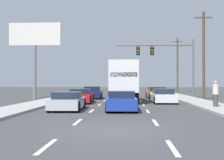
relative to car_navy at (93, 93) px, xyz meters
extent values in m
plane|color=#3D3D3F|center=(3.26, 4.30, -0.60)|extent=(140.00, 140.00, 0.00)
cube|color=#9E9E99|center=(9.76, -0.70, -0.53)|extent=(2.50, 80.00, 0.14)
cube|color=#9E9E99|center=(-3.24, -0.70, -0.53)|extent=(2.50, 80.00, 0.14)
cube|color=silver|center=(1.56, -23.67, -0.60)|extent=(0.14, 2.00, 0.01)
cube|color=silver|center=(1.56, -18.67, -0.60)|extent=(0.14, 2.00, 0.01)
cube|color=silver|center=(1.56, -13.67, -0.60)|extent=(0.14, 2.00, 0.01)
cube|color=silver|center=(1.56, -8.67, -0.60)|extent=(0.14, 2.00, 0.01)
cube|color=silver|center=(1.56, -3.67, -0.60)|extent=(0.14, 2.00, 0.01)
cube|color=silver|center=(1.56, 1.33, -0.60)|extent=(0.14, 2.00, 0.01)
cube|color=silver|center=(1.56, 6.33, -0.60)|extent=(0.14, 2.00, 0.01)
cube|color=silver|center=(1.56, 11.33, -0.60)|extent=(0.14, 2.00, 0.01)
cube|color=silver|center=(1.56, 16.33, -0.60)|extent=(0.14, 2.00, 0.01)
cube|color=silver|center=(1.56, 21.33, -0.60)|extent=(0.14, 2.00, 0.01)
cube|color=silver|center=(1.56, 26.33, -0.60)|extent=(0.14, 2.00, 0.01)
cube|color=silver|center=(4.96, -23.67, -0.60)|extent=(0.14, 2.00, 0.01)
cube|color=silver|center=(4.96, -18.67, -0.60)|extent=(0.14, 2.00, 0.01)
cube|color=silver|center=(4.96, -13.67, -0.60)|extent=(0.14, 2.00, 0.01)
cube|color=silver|center=(4.96, -8.67, -0.60)|extent=(0.14, 2.00, 0.01)
cube|color=silver|center=(4.96, -3.67, -0.60)|extent=(0.14, 2.00, 0.01)
cube|color=silver|center=(4.96, 1.33, -0.60)|extent=(0.14, 2.00, 0.01)
cube|color=silver|center=(4.96, 6.33, -0.60)|extent=(0.14, 2.00, 0.01)
cube|color=silver|center=(4.96, 11.33, -0.60)|extent=(0.14, 2.00, 0.01)
cube|color=silver|center=(4.96, 16.33, -0.60)|extent=(0.14, 2.00, 0.01)
cube|color=silver|center=(4.96, 21.33, -0.60)|extent=(0.14, 2.00, 0.01)
cube|color=silver|center=(4.96, 26.33, -0.60)|extent=(0.14, 2.00, 0.01)
cube|color=#141E4C|center=(0.00, 0.06, -0.13)|extent=(1.98, 4.14, 0.67)
cube|color=#192333|center=(0.01, -0.19, 0.46)|extent=(1.69, 2.08, 0.50)
cylinder|color=black|center=(-0.91, 1.52, -0.28)|extent=(0.24, 0.65, 0.64)
cylinder|color=black|center=(0.81, 1.58, -0.28)|extent=(0.24, 0.65, 0.64)
cylinder|color=black|center=(-0.81, -1.46, -0.28)|extent=(0.24, 0.65, 0.64)
cylinder|color=black|center=(0.91, -1.40, -0.28)|extent=(0.24, 0.65, 0.64)
cube|color=red|center=(-0.21, -6.64, -0.16)|extent=(2.02, 4.45, 0.61)
cube|color=#192333|center=(-0.20, -6.91, 0.37)|extent=(1.71, 2.24, 0.44)
cylinder|color=black|center=(-1.14, -5.04, -0.28)|extent=(0.25, 0.65, 0.64)
cylinder|color=black|center=(0.57, -4.96, -0.28)|extent=(0.25, 0.65, 0.64)
cylinder|color=black|center=(-0.99, -8.31, -0.28)|extent=(0.25, 0.65, 0.64)
cylinder|color=black|center=(0.72, -8.23, -0.28)|extent=(0.25, 0.65, 0.64)
cube|color=#B7BABF|center=(-0.04, -13.03, -0.17)|extent=(2.00, 4.32, 0.58)
cube|color=#192333|center=(-0.03, -13.22, 0.33)|extent=(1.69, 2.12, 0.42)
cylinder|color=black|center=(-0.96, -11.49, -0.28)|extent=(0.25, 0.65, 0.64)
cylinder|color=black|center=(0.75, -11.42, -0.28)|extent=(0.25, 0.65, 0.64)
cylinder|color=black|center=(-0.83, -14.64, -0.28)|extent=(0.25, 0.65, 0.64)
cylinder|color=black|center=(0.88, -14.57, -0.28)|extent=(0.25, 0.65, 0.64)
cube|color=white|center=(3.35, -5.68, 1.61)|extent=(2.51, 7.05, 2.52)
cube|color=red|center=(3.45, -9.15, 1.74)|extent=(2.08, 0.10, 0.36)
cube|color=maroon|center=(3.22, -1.12, 0.84)|extent=(2.28, 2.20, 2.29)
cylinder|color=black|center=(2.11, -1.15, -0.12)|extent=(0.33, 0.97, 0.96)
cylinder|color=black|center=(4.32, -1.08, -0.12)|extent=(0.33, 0.97, 0.96)
cylinder|color=black|center=(2.28, -7.10, -0.12)|extent=(0.33, 0.97, 0.96)
cylinder|color=black|center=(4.49, -7.04, -0.12)|extent=(0.33, 0.97, 0.96)
cube|color=#1E389E|center=(3.38, -13.12, -0.13)|extent=(1.88, 4.43, 0.67)
cube|color=#192333|center=(3.38, -13.24, 0.41)|extent=(1.61, 2.11, 0.42)
cylinder|color=black|center=(2.51, -11.49, -0.28)|extent=(0.24, 0.65, 0.64)
cylinder|color=black|center=(4.16, -11.45, -0.28)|extent=(0.24, 0.65, 0.64)
cylinder|color=black|center=(2.60, -14.78, -0.28)|extent=(0.24, 0.65, 0.64)
cylinder|color=black|center=(4.24, -14.74, -0.28)|extent=(0.24, 0.65, 0.64)
cube|color=orange|center=(6.81, 0.40, -0.12)|extent=(1.98, 4.65, 0.69)
cube|color=#192333|center=(6.82, 0.13, 0.44)|extent=(1.68, 2.23, 0.41)
cylinder|color=black|center=(5.90, 2.12, -0.28)|extent=(0.24, 0.65, 0.64)
cylinder|color=black|center=(7.61, 2.18, -0.28)|extent=(0.24, 0.65, 0.64)
cylinder|color=black|center=(6.01, -1.37, -0.28)|extent=(0.24, 0.65, 0.64)
cylinder|color=black|center=(7.72, -1.32, -0.28)|extent=(0.24, 0.65, 0.64)
cube|color=white|center=(6.72, -6.15, -0.15)|extent=(1.90, 4.65, 0.62)
cube|color=#192333|center=(6.73, -6.40, 0.38)|extent=(1.62, 2.17, 0.44)
cylinder|color=black|center=(5.85, -4.42, -0.28)|extent=(0.23, 0.64, 0.64)
cylinder|color=black|center=(7.52, -4.38, -0.28)|extent=(0.23, 0.64, 0.64)
cylinder|color=black|center=(5.93, -7.92, -0.28)|extent=(0.23, 0.64, 0.64)
cylinder|color=black|center=(7.60, -7.88, -0.28)|extent=(0.23, 0.64, 0.64)
cylinder|color=#595B56|center=(11.27, 2.90, 2.75)|extent=(0.20, 0.20, 6.71)
cylinder|color=#595B56|center=(6.85, 2.90, 5.43)|extent=(8.84, 0.14, 0.14)
cube|color=black|center=(6.55, 2.90, 4.78)|extent=(0.40, 0.56, 0.95)
sphere|color=red|center=(6.55, 2.59, 5.08)|extent=(0.20, 0.20, 0.20)
sphere|color=orange|center=(6.55, 2.59, 4.78)|extent=(0.20, 0.20, 0.20)
sphere|color=green|center=(6.55, 2.59, 4.48)|extent=(0.20, 0.20, 0.20)
cube|color=black|center=(4.93, 2.90, 4.78)|extent=(0.40, 0.56, 0.95)
sphere|color=red|center=(4.93, 2.59, 5.08)|extent=(0.20, 0.20, 0.20)
sphere|color=orange|center=(4.93, 2.59, 4.78)|extent=(0.20, 0.20, 0.20)
sphere|color=green|center=(4.93, 2.59, 4.48)|extent=(0.20, 0.20, 0.20)
cylinder|color=brown|center=(11.47, -0.98, 3.87)|extent=(0.28, 0.28, 8.94)
cube|color=brown|center=(11.47, -0.98, 7.74)|extent=(1.80, 0.12, 0.12)
cylinder|color=brown|center=(12.23, 19.77, 4.04)|extent=(0.28, 0.28, 9.29)
cube|color=brown|center=(12.23, 19.77, 8.09)|extent=(1.80, 0.12, 0.12)
cylinder|color=slate|center=(-5.85, -1.47, 2.18)|extent=(0.36, 0.36, 5.56)
cube|color=silver|center=(-5.85, -1.47, 6.13)|extent=(5.39, 0.20, 2.34)
cylinder|color=#3F3F42|center=(9.57, -11.64, -0.06)|extent=(0.32, 0.32, 0.80)
cylinder|color=beige|center=(9.57, -11.64, 0.68)|extent=(0.38, 0.38, 0.70)
sphere|color=tan|center=(9.57, -11.64, 1.14)|extent=(0.22, 0.22, 0.22)
camera|label=1|loc=(3.78, -31.67, 1.15)|focal=47.72mm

